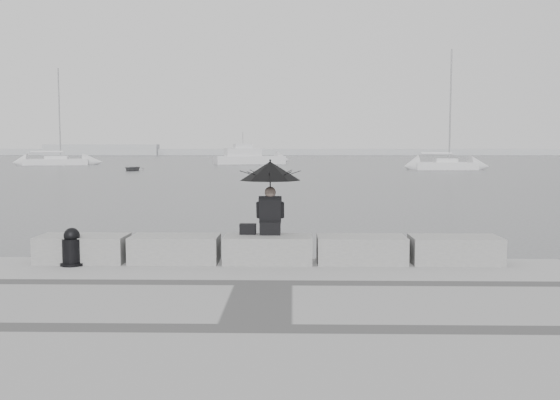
{
  "coord_description": "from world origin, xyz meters",
  "views": [
    {
      "loc": [
        0.45,
        -11.69,
        2.65
      ],
      "look_at": [
        0.15,
        3.0,
        1.35
      ],
      "focal_mm": 40.0,
      "sensor_mm": 36.0,
      "label": 1
    }
  ],
  "objects_px": {
    "seated_person": "(270,180)",
    "sailboat_right": "(445,165)",
    "mooring_bollard": "(72,250)",
    "dinghy": "(132,168)",
    "motor_cruiser": "(250,158)",
    "sailboat_left": "(57,161)"
  },
  "relations": [
    {
      "from": "mooring_bollard",
      "to": "motor_cruiser",
      "type": "xyz_separation_m",
      "value": [
        -2.09,
        76.15,
        0.1
      ]
    },
    {
      "from": "seated_person",
      "to": "dinghy",
      "type": "bearing_deg",
      "value": 107.87
    },
    {
      "from": "seated_person",
      "to": "mooring_bollard",
      "type": "relative_size",
      "value": 2.03
    },
    {
      "from": "motor_cruiser",
      "to": "dinghy",
      "type": "height_order",
      "value": "motor_cruiser"
    },
    {
      "from": "sailboat_right",
      "to": "dinghy",
      "type": "relative_size",
      "value": 4.29
    },
    {
      "from": "seated_person",
      "to": "mooring_bollard",
      "type": "height_order",
      "value": "seated_person"
    },
    {
      "from": "motor_cruiser",
      "to": "sailboat_left",
      "type": "bearing_deg",
      "value": 171.48
    },
    {
      "from": "seated_person",
      "to": "sailboat_left",
      "type": "distance_m",
      "value": 77.81
    },
    {
      "from": "seated_person",
      "to": "mooring_bollard",
      "type": "distance_m",
      "value": 3.76
    },
    {
      "from": "mooring_bollard",
      "to": "sailboat_left",
      "type": "relative_size",
      "value": 0.05
    },
    {
      "from": "mooring_bollard",
      "to": "dinghy",
      "type": "bearing_deg",
      "value": 103.44
    },
    {
      "from": "seated_person",
      "to": "mooring_bollard",
      "type": "bearing_deg",
      "value": -170.41
    },
    {
      "from": "seated_person",
      "to": "sailboat_right",
      "type": "distance_m",
      "value": 58.77
    },
    {
      "from": "mooring_bollard",
      "to": "sailboat_right",
      "type": "relative_size",
      "value": 0.05
    },
    {
      "from": "dinghy",
      "to": "seated_person",
      "type": "bearing_deg",
      "value": -67.17
    },
    {
      "from": "sailboat_left",
      "to": "dinghy",
      "type": "xyz_separation_m",
      "value": [
        14.89,
        -18.54,
        -0.26
      ]
    },
    {
      "from": "mooring_bollard",
      "to": "motor_cruiser",
      "type": "relative_size",
      "value": 0.07
    },
    {
      "from": "seated_person",
      "to": "sailboat_right",
      "type": "bearing_deg",
      "value": 74.02
    },
    {
      "from": "sailboat_right",
      "to": "dinghy",
      "type": "xyz_separation_m",
      "value": [
        -33.16,
        -3.52,
        -0.29
      ]
    },
    {
      "from": "sailboat_left",
      "to": "motor_cruiser",
      "type": "xyz_separation_m",
      "value": [
        25.54,
        4.31,
        0.38
      ]
    },
    {
      "from": "seated_person",
      "to": "sailboat_left",
      "type": "height_order",
      "value": "sailboat_left"
    },
    {
      "from": "mooring_bollard",
      "to": "seated_person",
      "type": "bearing_deg",
      "value": 8.85
    }
  ]
}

